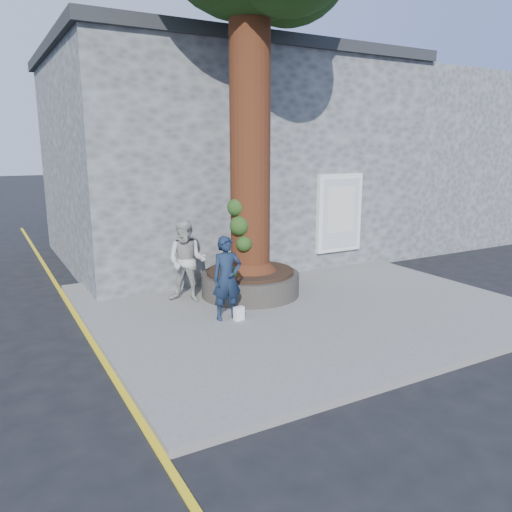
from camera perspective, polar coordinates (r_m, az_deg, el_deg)
ground at (r=9.88m, az=0.84°, el=-8.66°), size 120.00×120.00×0.00m
pavement at (r=11.41m, az=4.87°, el=-5.44°), size 9.00×8.00×0.12m
yellow_line at (r=9.78m, az=-18.16°, el=-9.52°), size 0.10×30.00×0.01m
stone_shop at (r=16.76m, az=-4.14°, el=11.07°), size 10.30×8.30×6.30m
neighbour_shop at (r=21.43m, az=15.95°, el=10.51°), size 6.00×8.00×6.00m
planter at (r=11.78m, az=-0.66°, el=-3.03°), size 2.30×2.30×0.60m
man at (r=10.00m, az=-3.35°, el=-2.55°), size 0.65×0.46×1.70m
woman at (r=11.24m, az=-7.92°, el=-0.59°), size 1.14×1.10×1.85m
shopping_bag at (r=10.11m, az=-1.96°, el=-6.59°), size 0.22×0.15×0.28m
plant_a at (r=10.54m, az=-2.51°, el=-2.11°), size 0.24×0.23×0.38m
plant_b at (r=12.79m, az=0.86°, el=0.50°), size 0.24×0.25×0.38m
plant_c at (r=10.70m, az=-2.92°, el=-2.07°), size 0.25×0.25×0.32m
plant_d at (r=12.56m, az=-1.11°, el=0.06°), size 0.28×0.30×0.28m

